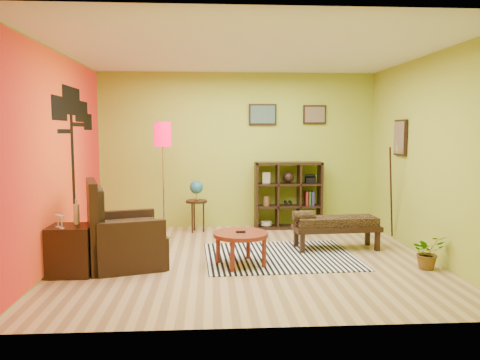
{
  "coord_description": "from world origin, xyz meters",
  "views": [
    {
      "loc": [
        -0.49,
        -6.25,
        1.75
      ],
      "look_at": [
        -0.07,
        0.44,
        1.05
      ],
      "focal_mm": 35.0,
      "sensor_mm": 36.0,
      "label": 1
    }
  ],
  "objects": [
    {
      "name": "bench",
      "position": [
        1.33,
        0.48,
        0.38
      ],
      "size": [
        1.31,
        0.54,
        0.59
      ],
      "color": "black",
      "rests_on": "ground"
    },
    {
      "name": "floor_lamp",
      "position": [
        -1.25,
        1.22,
        1.53
      ],
      "size": [
        0.29,
        0.29,
        1.9
      ],
      "color": "silver",
      "rests_on": "ground"
    },
    {
      "name": "ground",
      "position": [
        0.0,
        0.0,
        0.0
      ],
      "size": [
        5.0,
        5.0,
        0.0
      ],
      "primitive_type": "plane",
      "color": "tan",
      "rests_on": "ground"
    },
    {
      "name": "globe_table",
      "position": [
        -0.74,
        1.8,
        0.68
      ],
      "size": [
        0.37,
        0.37,
        0.9
      ],
      "color": "black",
      "rests_on": "ground"
    },
    {
      "name": "room_shell",
      "position": [
        -0.09,
        0.01,
        1.8
      ],
      "size": [
        5.04,
        4.54,
        2.82
      ],
      "color": "#A2B435",
      "rests_on": "ground"
    },
    {
      "name": "zebra_rug",
      "position": [
        0.48,
        0.1,
        0.01
      ],
      "size": [
        2.15,
        1.74,
        0.01
      ],
      "primitive_type": "cube",
      "rotation": [
        0.0,
        0.0,
        0.05
      ],
      "color": "white",
      "rests_on": "ground"
    },
    {
      "name": "potted_plant",
      "position": [
        2.27,
        -0.58,
        0.17
      ],
      "size": [
        0.46,
        0.5,
        0.34
      ],
      "primitive_type": "imported",
      "rotation": [
        0.0,
        0.0,
        0.17
      ],
      "color": "#26661E",
      "rests_on": "ground"
    },
    {
      "name": "cube_shelf",
      "position": [
        0.91,
        2.03,
        0.6
      ],
      "size": [
        1.2,
        0.35,
        1.2
      ],
      "color": "black",
      "rests_on": "ground"
    },
    {
      "name": "armchair",
      "position": [
        -1.66,
        -0.21,
        0.34
      ],
      "size": [
        1.15,
        1.14,
        1.13
      ],
      "color": "black",
      "rests_on": "ground"
    },
    {
      "name": "coffee_table",
      "position": [
        -0.11,
        -0.29,
        0.38
      ],
      "size": [
        0.72,
        0.72,
        0.46
      ],
      "color": "maroon",
      "rests_on": "ground"
    },
    {
      "name": "side_cabinet",
      "position": [
        -2.2,
        -0.55,
        0.31
      ],
      "size": [
        0.51,
        0.47,
        0.92
      ],
      "color": "black",
      "rests_on": "ground"
    }
  ]
}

